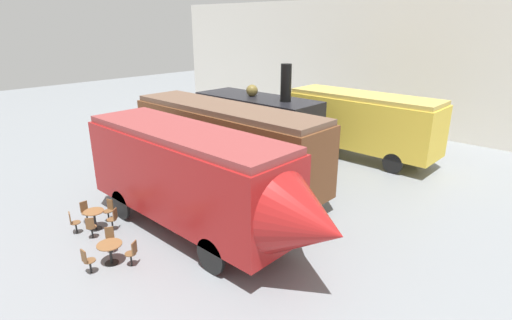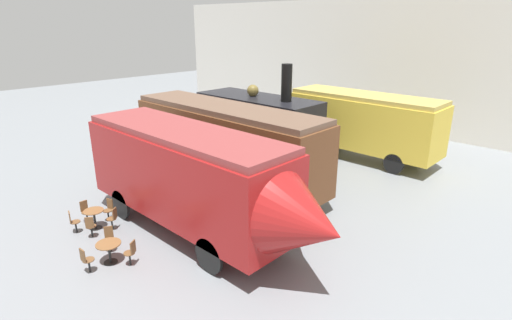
{
  "view_description": "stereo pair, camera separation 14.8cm",
  "coord_description": "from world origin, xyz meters",
  "views": [
    {
      "loc": [
        11.93,
        -11.19,
        7.34
      ],
      "look_at": [
        0.64,
        1.0,
        1.6
      ],
      "focal_mm": 28.0,
      "sensor_mm": 36.0,
      "label": 1
    },
    {
      "loc": [
        12.04,
        -11.09,
        7.34
      ],
      "look_at": [
        0.64,
        1.0,
        1.6
      ],
      "focal_mm": 28.0,
      "sensor_mm": 36.0,
      "label": 2
    }
  ],
  "objects": [
    {
      "name": "cafe_table_near",
      "position": [
        1.0,
        -6.24,
        0.53
      ],
      "size": [
        0.79,
        0.79,
        0.7
      ],
      "color": "black",
      "rests_on": "ground_plane"
    },
    {
      "name": "streamlined_locomotive",
      "position": [
        1.88,
        -3.16,
        2.28
      ],
      "size": [
        10.84,
        2.61,
        3.87
      ],
      "color": "maroon",
      "rests_on": "ground_plane"
    },
    {
      "name": "visitor_person",
      "position": [
        2.42,
        -1.28,
        0.95
      ],
      "size": [
        0.34,
        0.34,
        1.74
      ],
      "color": "#262633",
      "rests_on": "ground_plane"
    },
    {
      "name": "steam_locomotive",
      "position": [
        -2.63,
        4.62,
        2.11
      ],
      "size": [
        7.22,
        2.63,
        5.41
      ],
      "color": "black",
      "rests_on": "ground_plane"
    },
    {
      "name": "cafe_table_mid",
      "position": [
        -1.53,
        -5.51,
        0.55
      ],
      "size": [
        0.73,
        0.73,
        0.74
      ],
      "color": "black",
      "rests_on": "ground_plane"
    },
    {
      "name": "cafe_chair_3",
      "position": [
        -1.76,
        -4.8,
        0.51
      ],
      "size": [
        0.37,
        0.39,
        0.87
      ],
      "rotation": [
        0.0,
        0.0,
        5.03
      ],
      "color": "black",
      "rests_on": "ground_plane"
    },
    {
      "name": "cafe_chair_0",
      "position": [
        1.65,
        -5.83,
        0.51
      ],
      "size": [
        0.4,
        0.39,
        0.87
      ],
      "rotation": [
        0.0,
        0.0,
        3.7
      ],
      "color": "black",
      "rests_on": "ground_plane"
    },
    {
      "name": "cafe_chair_2",
      "position": [
        1.03,
        -7.0,
        0.51
      ],
      "size": [
        0.36,
        0.36,
        0.87
      ],
      "rotation": [
        0.0,
        0.0,
        7.89
      ],
      "color": "black",
      "rests_on": "ground_plane"
    },
    {
      "name": "cafe_chair_1",
      "position": [
        0.32,
        -5.88,
        0.51
      ],
      "size": [
        0.4,
        0.39,
        0.87
      ],
      "rotation": [
        0.0,
        0.0,
        5.8
      ],
      "color": "black",
      "rests_on": "ground_plane"
    },
    {
      "name": "passenger_coach_wooden",
      "position": [
        -0.86,
        0.59,
        2.24
      ],
      "size": [
        10.25,
        2.5,
        3.87
      ],
      "color": "brown",
      "rests_on": "ground_plane"
    },
    {
      "name": "cafe_chair_5",
      "position": [
        -1.75,
        -6.21,
        0.51
      ],
      "size": [
        0.37,
        0.39,
        0.87
      ],
      "rotation": [
        0.0,
        0.0,
        7.54
      ],
      "color": "black",
      "rests_on": "ground_plane"
    },
    {
      "name": "backdrop_wall",
      "position": [
        0.0,
        15.92,
        4.5
      ],
      "size": [
        44.0,
        0.15,
        9.0
      ],
      "color": "silver",
      "rests_on": "ground_plane"
    },
    {
      "name": "cafe_chair_6",
      "position": [
        -0.93,
        -5.94,
        0.51
      ],
      "size": [
        0.4,
        0.4,
        0.87
      ],
      "rotation": [
        0.0,
        0.0,
        8.8
      ],
      "color": "black",
      "rests_on": "ground_plane"
    },
    {
      "name": "passenger_coach_vintage",
      "position": [
        1.49,
        8.85,
        2.14
      ],
      "size": [
        8.44,
        2.62,
        3.64
      ],
      "color": "gold",
      "rests_on": "ground_plane"
    },
    {
      "name": "cafe_chair_7",
      "position": [
        -0.93,
        -5.07,
        0.51
      ],
      "size": [
        0.4,
        0.4,
        0.87
      ],
      "rotation": [
        0.0,
        0.0,
        10.06
      ],
      "color": "black",
      "rests_on": "ground_plane"
    },
    {
      "name": "cafe_chair_4",
      "position": [
        -2.27,
        -5.51,
        0.51
      ],
      "size": [
        0.36,
        0.36,
        0.87
      ],
      "rotation": [
        0.0,
        0.0,
        6.29
      ],
      "color": "black",
      "rests_on": "ground_plane"
    },
    {
      "name": "ground_plane",
      "position": [
        0.0,
        0.0,
        0.0
      ],
      "size": [
        80.0,
        80.0,
        0.0
      ],
      "primitive_type": "plane",
      "color": "gray"
    }
  ]
}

